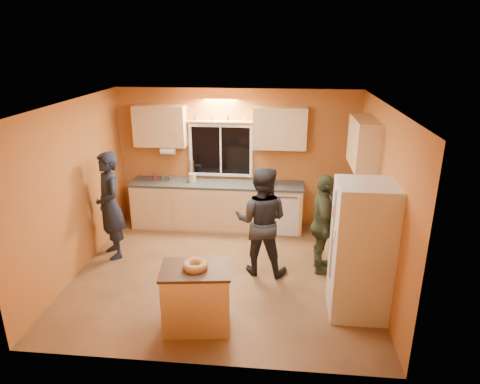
# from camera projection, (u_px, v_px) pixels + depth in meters

# --- Properties ---
(ground) EXTENTS (4.50, 4.50, 0.00)m
(ground) POSITION_uv_depth(u_px,v_px,m) (223.00, 273.00, 6.66)
(ground) COLOR brown
(ground) RESTS_ON ground
(room_shell) EXTENTS (4.54, 4.04, 2.61)m
(room_shell) POSITION_uv_depth(u_px,v_px,m) (233.00, 166.00, 6.49)
(room_shell) COLOR #B1692D
(room_shell) RESTS_ON ground
(back_counter) EXTENTS (4.23, 0.62, 0.90)m
(back_counter) POSITION_uv_depth(u_px,v_px,m) (236.00, 206.00, 8.10)
(back_counter) COLOR #E1A776
(back_counter) RESTS_ON ground
(right_counter) EXTENTS (0.62, 1.84, 0.90)m
(right_counter) POSITION_uv_depth(u_px,v_px,m) (349.00, 238.00, 6.79)
(right_counter) COLOR #E1A776
(right_counter) RESTS_ON ground
(refrigerator) EXTENTS (0.72, 0.70, 1.80)m
(refrigerator) POSITION_uv_depth(u_px,v_px,m) (361.00, 250.00, 5.43)
(refrigerator) COLOR silver
(refrigerator) RESTS_ON ground
(island) EXTENTS (0.92, 0.68, 0.82)m
(island) POSITION_uv_depth(u_px,v_px,m) (197.00, 297.00, 5.29)
(island) COLOR #E1A776
(island) RESTS_ON ground
(bundt_pastry) EXTENTS (0.31, 0.31, 0.09)m
(bundt_pastry) POSITION_uv_depth(u_px,v_px,m) (195.00, 265.00, 5.14)
(bundt_pastry) COLOR tan
(bundt_pastry) RESTS_ON island
(person_left) EXTENTS (0.73, 0.77, 1.78)m
(person_left) POSITION_uv_depth(u_px,v_px,m) (110.00, 206.00, 6.91)
(person_left) COLOR black
(person_left) RESTS_ON ground
(person_center) EXTENTS (0.91, 0.75, 1.70)m
(person_center) POSITION_uv_depth(u_px,v_px,m) (261.00, 221.00, 6.43)
(person_center) COLOR black
(person_center) RESTS_ON ground
(person_right) EXTENTS (0.39, 0.92, 1.57)m
(person_right) POSITION_uv_depth(u_px,v_px,m) (323.00, 225.00, 6.46)
(person_right) COLOR #313924
(person_right) RESTS_ON ground
(mixing_bowl) EXTENTS (0.45, 0.45, 0.09)m
(mixing_bowl) POSITION_uv_depth(u_px,v_px,m) (264.00, 182.00, 7.89)
(mixing_bowl) COLOR black
(mixing_bowl) RESTS_ON back_counter
(utensil_crock) EXTENTS (0.14, 0.14, 0.17)m
(utensil_crock) POSITION_uv_depth(u_px,v_px,m) (192.00, 178.00, 7.99)
(utensil_crock) COLOR beige
(utensil_crock) RESTS_ON back_counter
(potted_plant) EXTENTS (0.30, 0.28, 0.26)m
(potted_plant) POSITION_uv_depth(u_px,v_px,m) (350.00, 204.00, 6.59)
(potted_plant) COLOR gray
(potted_plant) RESTS_ON right_counter
(red_box) EXTENTS (0.17, 0.14, 0.07)m
(red_box) POSITION_uv_depth(u_px,v_px,m) (343.00, 198.00, 7.11)
(red_box) COLOR #AC1A2B
(red_box) RESTS_ON right_counter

